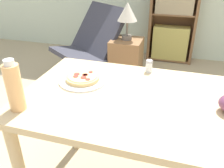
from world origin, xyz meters
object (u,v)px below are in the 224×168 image
(salt_shaker, at_px, (149,66))
(table_lamp, at_px, (127,14))
(side_table, at_px, (126,63))
(drink_bottle, at_px, (14,87))
(lounge_chair_near, at_px, (88,58))
(pizza_on_plate, at_px, (83,79))
(bookshelf, at_px, (173,18))

(salt_shaker, relative_size, table_lamp, 0.19)
(salt_shaker, bearing_deg, side_table, 109.54)
(drink_bottle, distance_m, lounge_chair_near, 1.87)
(pizza_on_plate, height_order, drink_bottle, drink_bottle)
(lounge_chair_near, distance_m, side_table, 0.48)
(lounge_chair_near, bearing_deg, side_table, 31.82)
(lounge_chair_near, distance_m, bookshelf, 1.37)
(salt_shaker, relative_size, bookshelf, 0.06)
(pizza_on_plate, xyz_separation_m, salt_shaker, (0.34, 0.23, 0.02))
(drink_bottle, distance_m, salt_shaker, 0.77)
(salt_shaker, xyz_separation_m, lounge_chair_near, (-0.89, 1.17, -0.50))
(drink_bottle, relative_size, side_table, 0.43)
(drink_bottle, bearing_deg, bookshelf, 78.90)
(drink_bottle, xyz_separation_m, table_lamp, (0.10, 1.72, -0.01))
(pizza_on_plate, bearing_deg, bookshelf, 81.44)
(pizza_on_plate, distance_m, table_lamp, 1.39)
(pizza_on_plate, xyz_separation_m, drink_bottle, (-0.18, -0.34, 0.10))
(lounge_chair_near, bearing_deg, table_lamp, 31.82)
(salt_shaker, xyz_separation_m, table_lamp, (-0.41, 1.15, 0.06))
(pizza_on_plate, height_order, salt_shaker, salt_shaker)
(lounge_chair_near, bearing_deg, drink_bottle, -43.46)
(pizza_on_plate, relative_size, bookshelf, 0.20)
(table_lamp, bearing_deg, salt_shaker, -70.46)
(side_table, bearing_deg, lounge_chair_near, 177.41)
(side_table, height_order, table_lamp, table_lamp)
(lounge_chair_near, bearing_deg, pizza_on_plate, -34.18)
(salt_shaker, distance_m, lounge_chair_near, 1.55)
(bookshelf, distance_m, table_lamp, 1.11)
(table_lamp, bearing_deg, lounge_chair_near, 177.41)
(lounge_chair_near, bearing_deg, bookshelf, 81.51)
(pizza_on_plate, distance_m, drink_bottle, 0.40)
(lounge_chair_near, xyz_separation_m, table_lamp, (0.48, -0.02, 0.56))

